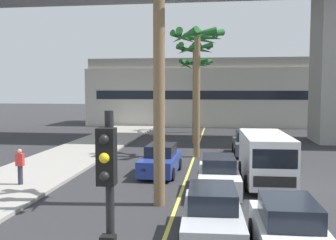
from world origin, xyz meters
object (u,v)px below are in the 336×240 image
car_queue_third (219,176)px  pedestrian_mid_block (20,166)px  delivery_van (265,157)px  palm_tree_far_median (196,70)px  palm_tree_mid_median (197,51)px  palm_tree_farthest_median (159,11)px  car_queue_fifth (212,216)px  traffic_light_median_near (109,220)px  car_queue_fourth (161,161)px  car_queue_front (289,232)px  car_queue_second (247,144)px  palm_tree_near_median (195,63)px

car_queue_third → pedestrian_mid_block: size_ratio=2.56×
delivery_van → palm_tree_far_median: (-4.52, 20.93, 5.03)m
delivery_van → palm_tree_far_median: bearing=102.2°
palm_tree_mid_median → palm_tree_farthest_median: 10.72m
palm_tree_farthest_median → pedestrian_mid_block: palm_tree_farthest_median is taller
palm_tree_farthest_median → car_queue_fifth: bearing=-57.1°
delivery_van → traffic_light_median_near: traffic_light_median_near is taller
palm_tree_mid_median → car_queue_fifth: bearing=-84.9°
car_queue_third → traffic_light_median_near: 11.93m
car_queue_third → car_queue_fourth: (-3.01, 3.22, 0.00)m
car_queue_front → car_queue_fifth: bearing=152.6°
car_queue_front → delivery_van: 8.19m
delivery_van → palm_tree_far_median: palm_tree_far_median is taller
delivery_van → car_queue_fifth: bearing=-108.3°
traffic_light_median_near → car_queue_second: bearing=81.1°
car_queue_front → car_queue_second: bearing=89.9°
car_queue_second → car_queue_third: same height
car_queue_fifth → pedestrian_mid_block: bearing=150.1°
car_queue_fourth → palm_tree_mid_median: 8.29m
car_queue_fifth → traffic_light_median_near: 6.76m
palm_tree_farthest_median → car_queue_front: bearing=-46.1°
car_queue_front → palm_tree_farthest_median: palm_tree_farthest_median is taller
palm_tree_near_median → palm_tree_farthest_median: (-0.30, -17.12, 0.82)m
delivery_van → palm_tree_near_median: bearing=107.4°
palm_tree_near_median → pedestrian_mid_block: 17.72m
car_queue_second → palm_tree_far_median: bearing=108.3°
car_queue_front → palm_tree_near_median: (-3.83, 21.40, 5.81)m
car_queue_front → palm_tree_far_median: (-4.20, 29.10, 5.60)m
palm_tree_far_median → palm_tree_farthest_median: palm_tree_farthest_median is taller
car_queue_fifth → pedestrian_mid_block: pedestrian_mid_block is taller
car_queue_fourth → palm_tree_mid_median: bearing=73.5°
car_queue_third → car_queue_fifth: bearing=-92.0°
palm_tree_mid_median → car_queue_third: bearing=-80.5°
car_queue_fourth → palm_tree_mid_median: palm_tree_mid_median is taller
car_queue_front → car_queue_fourth: same height
palm_tree_farthest_median → car_queue_third: bearing=42.8°
delivery_van → car_queue_front: bearing=-92.2°
car_queue_fourth → palm_tree_far_median: palm_tree_far_median is taller
car_queue_fourth → pedestrian_mid_block: pedestrian_mid_block is taller
palm_tree_mid_median → palm_tree_far_median: palm_tree_mid_median is taller
traffic_light_median_near → palm_tree_mid_median: palm_tree_mid_median is taller
car_queue_front → palm_tree_mid_median: (-3.27, 14.96, 6.13)m
car_queue_fifth → palm_tree_near_median: bearing=95.0°
car_queue_front → car_queue_fifth: same height
palm_tree_mid_median → pedestrian_mid_block: (-7.49, -8.89, -5.86)m
palm_tree_far_median → pedestrian_mid_block: (-6.57, -23.02, -5.32)m
car_queue_second → car_queue_third: bearing=-100.8°
car_queue_front → car_queue_fourth: (-4.86, 9.62, 0.00)m
car_queue_third → car_queue_fifth: 5.35m
car_queue_fifth → palm_tree_mid_median: 15.25m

